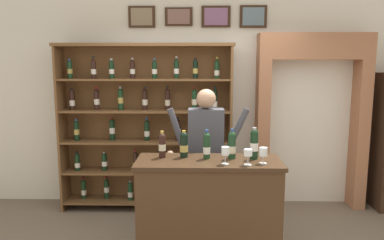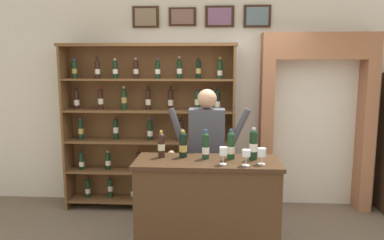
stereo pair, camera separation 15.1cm
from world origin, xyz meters
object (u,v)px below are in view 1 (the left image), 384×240
at_px(tasting_counter, 208,210).
at_px(wine_glass_right, 248,154).
at_px(tasting_bottle_bianco, 184,144).
at_px(wine_glass_left, 263,152).
at_px(wine_shelf, 146,123).
at_px(tasting_bottle_super_tuscan, 162,145).
at_px(tasting_bottle_riserva, 232,145).
at_px(shopkeeper, 206,146).
at_px(tasting_bottle_brunello, 254,143).
at_px(wine_glass_spare, 225,152).
at_px(tasting_bottle_prosecco, 207,145).

xyz_separation_m(tasting_counter, wine_glass_right, (0.36, -0.17, 0.63)).
height_order(tasting_bottle_bianco, wine_glass_left, tasting_bottle_bianco).
xyz_separation_m(wine_shelf, tasting_bottle_super_tuscan, (0.34, -1.25, -0.02)).
distance_m(tasting_bottle_riserva, wine_glass_left, 0.34).
distance_m(shopkeeper, tasting_bottle_riserva, 0.59).
height_order(tasting_bottle_super_tuscan, tasting_bottle_bianco, tasting_bottle_bianco).
relative_size(wine_shelf, shopkeeper, 1.37).
height_order(tasting_bottle_bianco, tasting_bottle_brunello, tasting_bottle_brunello).
height_order(tasting_bottle_super_tuscan, wine_glass_right, tasting_bottle_super_tuscan).
relative_size(tasting_bottle_brunello, wine_glass_spare, 1.88).
bearing_deg(tasting_bottle_bianco, tasting_bottle_brunello, -3.98).
bearing_deg(tasting_bottle_super_tuscan, tasting_bottle_bianco, 4.97).
relative_size(wine_glass_left, wine_glass_spare, 0.93).
xyz_separation_m(wine_shelf, wine_glass_spare, (0.96, -1.49, -0.03)).
height_order(tasting_counter, shopkeeper, shopkeeper).
height_order(wine_shelf, wine_glass_right, wine_shelf).
relative_size(tasting_counter, tasting_bottle_bianco, 5.20).
relative_size(tasting_bottle_riserva, wine_glass_left, 1.93).
xyz_separation_m(tasting_bottle_bianco, wine_glass_right, (0.61, -0.28, -0.02)).
height_order(tasting_counter, tasting_bottle_riserva, tasting_bottle_riserva).
relative_size(tasting_counter, wine_glass_spare, 8.52).
distance_m(tasting_bottle_bianco, tasting_bottle_prosecco, 0.23).
xyz_separation_m(tasting_bottle_riserva, tasting_bottle_brunello, (0.22, -0.00, 0.02)).
relative_size(wine_shelf, tasting_bottle_riserva, 7.70).
height_order(tasting_bottle_super_tuscan, wine_glass_left, tasting_bottle_super_tuscan).
bearing_deg(wine_glass_right, wine_glass_left, 20.87).
bearing_deg(shopkeeper, tasting_bottle_super_tuscan, -132.23).
distance_m(tasting_bottle_bianco, wine_glass_right, 0.67).
relative_size(wine_shelf, tasting_bottle_bianco, 8.44).
bearing_deg(tasting_bottle_bianco, wine_glass_right, -25.05).
bearing_deg(wine_glass_right, tasting_counter, 154.71).
bearing_deg(tasting_counter, tasting_bottle_bianco, 155.32).
bearing_deg(wine_glass_left, wine_shelf, 132.15).
distance_m(tasting_counter, tasting_bottle_bianco, 0.71).
distance_m(tasting_counter, shopkeeper, 0.79).
bearing_deg(wine_glass_spare, tasting_bottle_riserva, 69.60).
height_order(tasting_bottle_prosecco, tasting_bottle_riserva, tasting_bottle_riserva).
bearing_deg(wine_shelf, tasting_bottle_brunello, -45.46).
xyz_separation_m(tasting_bottle_prosecco, tasting_bottle_brunello, (0.47, -0.00, 0.02)).
distance_m(shopkeeper, tasting_bottle_bianco, 0.54).
height_order(tasting_bottle_riserva, wine_glass_left, tasting_bottle_riserva).
distance_m(tasting_bottle_super_tuscan, tasting_bottle_bianco, 0.22).
relative_size(tasting_counter, tasting_bottle_super_tuscan, 5.25).
relative_size(tasting_bottle_super_tuscan, wine_glass_spare, 1.62).
bearing_deg(shopkeeper, tasting_bottle_bianco, -115.85).
bearing_deg(wine_shelf, shopkeeper, -43.75).
distance_m(shopkeeper, tasting_bottle_super_tuscan, 0.68).
relative_size(shopkeeper, tasting_bottle_brunello, 5.37).
height_order(wine_shelf, tasting_bottle_super_tuscan, wine_shelf).
bearing_deg(wine_glass_right, tasting_bottle_riserva, 118.51).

